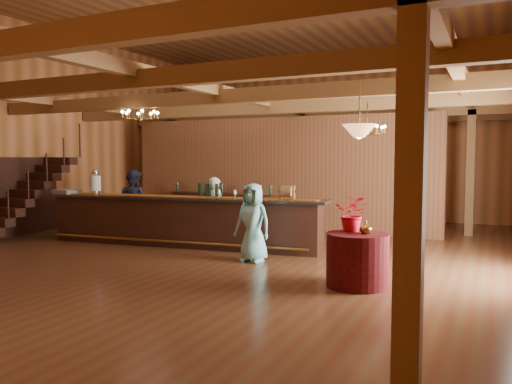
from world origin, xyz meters
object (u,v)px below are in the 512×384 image
at_px(chandelier_right, 367,129).
at_px(guest, 253,222).
at_px(beverage_dispenser, 95,182).
at_px(backbar_shelf, 222,210).
at_px(raffle_drum, 287,192).
at_px(tasting_bar, 182,221).
at_px(pendant_lamp, 359,131).
at_px(floor_plant, 348,211).
at_px(bartender, 215,210).
at_px(chandelier_left, 140,115).
at_px(round_table, 357,260).
at_px(staff_second, 134,203).

distance_m(chandelier_right, guest, 3.59).
xyz_separation_m(beverage_dispenser, backbar_shelf, (1.70, 3.19, -0.92)).
xyz_separation_m(raffle_drum, guest, (-0.27, -1.07, -0.53)).
xyz_separation_m(tasting_bar, beverage_dispenser, (-2.35, -0.21, 0.83)).
height_order(raffle_drum, pendant_lamp, pendant_lamp).
relative_size(beverage_dispenser, floor_plant, 0.53).
bearing_deg(bartender, guest, 146.03).
relative_size(chandelier_left, chandelier_right, 1.00).
relative_size(tasting_bar, floor_plant, 5.94).
relative_size(round_table, chandelier_right, 1.20).
distance_m(tasting_bar, pendant_lamp, 5.15).
height_order(chandelier_right, staff_second, chandelier_right).
height_order(beverage_dispenser, guest, beverage_dispenser).
bearing_deg(guest, floor_plant, 85.58).
distance_m(tasting_bar, raffle_drum, 2.57).
relative_size(round_table, chandelier_left, 1.20).
bearing_deg(backbar_shelf, chandelier_right, -5.32).
height_order(chandelier_left, chandelier_right, same).
relative_size(chandelier_right, pendant_lamp, 0.89).
bearing_deg(guest, chandelier_left, 175.77).
relative_size(tasting_bar, backbar_shelf, 1.96).
height_order(staff_second, guest, staff_second).
bearing_deg(staff_second, floor_plant, -144.43).
bearing_deg(raffle_drum, staff_second, 174.71).
height_order(pendant_lamp, floor_plant, pendant_lamp).
height_order(backbar_shelf, bartender, bartender).
bearing_deg(staff_second, backbar_shelf, -115.57).
bearing_deg(tasting_bar, round_table, -28.57).
bearing_deg(floor_plant, tasting_bar, -127.14).
distance_m(raffle_drum, chandelier_left, 3.69).
bearing_deg(tasting_bar, raffle_drum, -1.20).
height_order(round_table, pendant_lamp, pendant_lamp).
bearing_deg(pendant_lamp, round_table, 0.00).
height_order(beverage_dispenser, pendant_lamp, pendant_lamp).
height_order(backbar_shelf, floor_plant, floor_plant).
distance_m(pendant_lamp, floor_plant, 6.06).
height_order(backbar_shelf, staff_second, staff_second).
distance_m(round_table, staff_second, 6.81).
height_order(tasting_bar, round_table, tasting_bar).
bearing_deg(tasting_bar, backbar_shelf, 95.82).
xyz_separation_m(chandelier_left, pendant_lamp, (5.23, -1.36, -0.53)).
distance_m(chandelier_left, staff_second, 2.61).
bearing_deg(beverage_dispenser, floor_plant, 37.27).
xyz_separation_m(chandelier_left, guest, (2.96, -0.40, -2.18)).
bearing_deg(beverage_dispenser, raffle_drum, 5.20).
relative_size(backbar_shelf, floor_plant, 3.04).
bearing_deg(floor_plant, chandelier_right, -64.27).
distance_m(backbar_shelf, guest, 4.77).
xyz_separation_m(pendant_lamp, bartender, (-4.04, 2.57, -1.63)).
height_order(tasting_bar, chandelier_right, chandelier_right).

